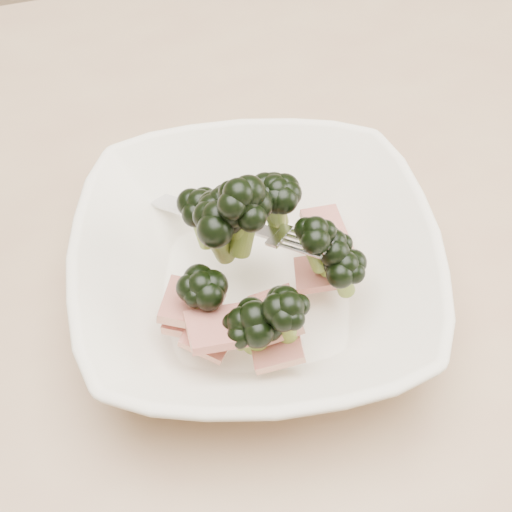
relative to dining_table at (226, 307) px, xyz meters
name	(u,v)px	position (x,y,z in m)	size (l,w,h in m)	color
dining_table	(226,307)	(0.00, 0.00, 0.00)	(1.20, 0.80, 0.75)	tan
broccoli_dish	(256,268)	(0.01, -0.06, 0.14)	(0.31, 0.31, 0.13)	silver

